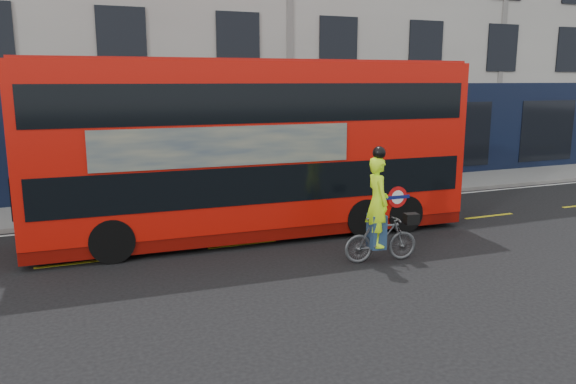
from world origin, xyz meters
TOP-DOWN VIEW (x-y plane):
  - ground at (0.00, 0.00)m, footprint 120.00×120.00m
  - pavement at (0.00, 6.50)m, footprint 60.00×3.00m
  - kerb at (0.00, 5.00)m, footprint 60.00×0.12m
  - building_terrace at (0.00, 12.94)m, footprint 50.00×10.07m
  - road_edge_line at (0.00, 4.70)m, footprint 58.00×0.10m
  - lane_dashes at (0.00, 1.50)m, footprint 58.00×0.12m
  - bus at (-3.37, 2.28)m, footprint 11.63×3.07m
  - cyclist at (-1.49, -1.02)m, footprint 1.82×0.81m

SIDE VIEW (x-z plane):
  - ground at x=0.00m, z-range 0.00..0.00m
  - road_edge_line at x=0.00m, z-range 0.00..0.01m
  - lane_dashes at x=0.00m, z-range 0.00..0.01m
  - pavement at x=0.00m, z-range 0.00..0.12m
  - kerb at x=0.00m, z-range 0.00..0.13m
  - cyclist at x=-1.49m, z-range -0.40..2.29m
  - bus at x=-3.37m, z-range 0.06..4.71m
  - building_terrace at x=0.00m, z-range -0.01..14.99m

